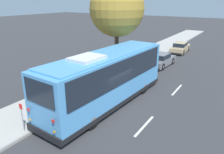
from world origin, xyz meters
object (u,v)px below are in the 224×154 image
shuttle_bus (107,76)px  parked_sedan_tan (180,48)px  parked_sedan_gray (161,60)px  sign_post_near (22,117)px  street_tree (118,5)px  sign_post_far (53,101)px

shuttle_bus → parked_sedan_tan: (17.59, 0.20, -1.33)m
parked_sedan_gray → sign_post_near: bearing=177.9°
parked_sedan_tan → sign_post_near: (-22.77, 1.50, 0.34)m
street_tree → sign_post_near: 11.34m
sign_post_near → sign_post_far: (2.10, 0.00, 0.05)m
shuttle_bus → sign_post_near: shuttle_bus is taller
sign_post_far → parked_sedan_gray: bearing=-6.6°
parked_sedan_tan → sign_post_far: sign_post_far is taller
parked_sedan_tan → sign_post_far: size_ratio=2.74×
parked_sedan_gray → sign_post_near: 15.59m
parked_sedan_tan → sign_post_near: 22.82m
sign_post_far → sign_post_near: bearing=180.0°
parked_sedan_tan → parked_sedan_gray: bearing=178.4°
parked_sedan_tan → sign_post_near: sign_post_near is taller
shuttle_bus → sign_post_far: 3.64m
parked_sedan_gray → sign_post_far: 13.50m
street_tree → parked_sedan_gray: bearing=-20.5°
street_tree → sign_post_far: bearing=-176.6°
parked_sedan_tan → sign_post_far: (-20.67, 1.50, 0.39)m
parked_sedan_gray → sign_post_far: bearing=177.0°
parked_sedan_gray → parked_sedan_tan: 7.26m
shuttle_bus → sign_post_far: bearing=154.3°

